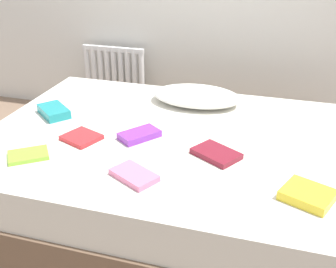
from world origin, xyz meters
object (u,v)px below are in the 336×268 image
textbook_teal (54,111)px  textbook_maroon (216,154)px  radiator (115,78)px  pillow (196,96)px  textbook_red (82,137)px  textbook_lime (28,155)px  textbook_pink (134,175)px  bed (166,174)px  textbook_purple (139,135)px  textbook_yellow (308,195)px

textbook_teal → textbook_maroon: textbook_teal is taller
radiator → pillow: 1.15m
textbook_red → textbook_lime: bearing=-102.2°
textbook_pink → textbook_teal: 0.88m
bed → textbook_purple: size_ratio=9.41×
bed → textbook_teal: size_ratio=9.14×
textbook_purple → textbook_maroon: size_ratio=0.96×
bed → textbook_yellow: 0.89m
textbook_teal → textbook_purple: 0.61m
pillow → radiator: bearing=141.1°
textbook_purple → textbook_red: textbook_purple is taller
textbook_pink → textbook_lime: size_ratio=1.11×
pillow → textbook_yellow: bearing=-52.7°
textbook_maroon → textbook_red: bearing=-147.3°
textbook_maroon → pillow: bearing=141.8°
textbook_teal → textbook_red: 0.39m
textbook_yellow → textbook_red: 1.17m
textbook_yellow → textbook_purple: bearing=-178.3°
textbook_lime → radiator: bearing=62.0°
pillow → textbook_maroon: size_ratio=2.53×
textbook_teal → textbook_red: size_ratio=1.22×
bed → radiator: (-0.82, 1.20, 0.11)m
pillow → textbook_red: 0.82m
textbook_lime → bed: bearing=-0.1°
textbook_maroon → textbook_lime: textbook_maroon is taller
textbook_yellow → textbook_lime: size_ratio=1.04×
bed → textbook_pink: 0.53m
radiator → bed: bearing=-55.6°
bed → textbook_teal: bearing=175.2°
textbook_red → textbook_lime: (-0.17, -0.24, -0.00)m
bed → textbook_teal: textbook_teal is taller
textbook_yellow → textbook_red: size_ratio=1.10×
textbook_pink → textbook_yellow: (0.75, 0.05, 0.01)m
textbook_pink → radiator: bearing=144.9°
radiator → textbook_lime: radiator is taller
radiator → textbook_pink: 1.85m
bed → textbook_teal: 0.77m
textbook_pink → bed: bearing=117.6°
radiator → textbook_red: (0.41, -1.38, 0.16)m
textbook_pink → textbook_red: 0.49m
textbook_maroon → textbook_lime: (-0.89, -0.27, -0.00)m
textbook_teal → radiator: bearing=134.3°
radiator → textbook_teal: bearing=-84.9°
bed → radiator: 1.46m
textbook_pink → textbook_maroon: 0.44m
radiator → textbook_lime: (0.24, -1.63, 0.16)m
radiator → textbook_teal: 1.16m
textbook_red → textbook_maroon: (0.72, 0.03, 0.00)m
textbook_pink → textbook_lime: bearing=-154.3°
textbook_yellow → textbook_maroon: (-0.43, 0.25, -0.01)m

